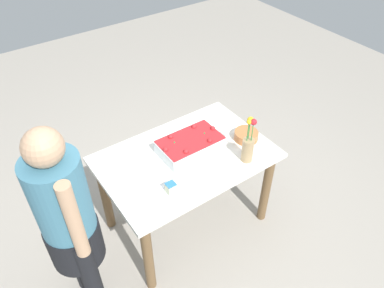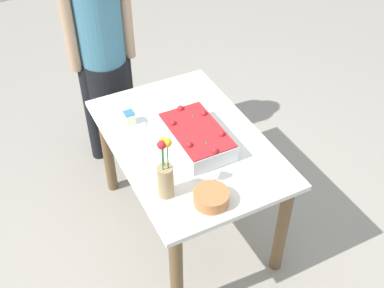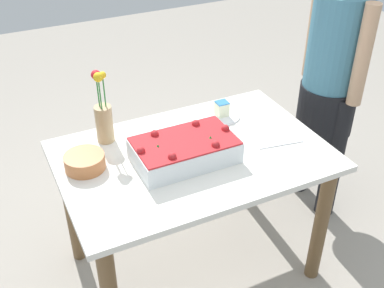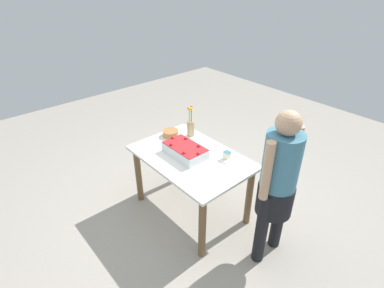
{
  "view_description": "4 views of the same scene",
  "coord_description": "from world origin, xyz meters",
  "px_view_note": "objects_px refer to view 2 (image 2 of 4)",
  "views": [
    {
      "loc": [
        1.09,
        1.63,
        2.52
      ],
      "look_at": [
        -0.03,
        0.03,
        0.85
      ],
      "focal_mm": 35.0,
      "sensor_mm": 36.0,
      "label": 1
    },
    {
      "loc": [
        -1.84,
        0.9,
        2.49
      ],
      "look_at": [
        -0.1,
        0.02,
        0.78
      ],
      "focal_mm": 45.0,
      "sensor_mm": 36.0,
      "label": 2
    },
    {
      "loc": [
        -0.79,
        -1.61,
        1.98
      ],
      "look_at": [
        0.0,
        0.02,
        0.77
      ],
      "focal_mm": 45.0,
      "sensor_mm": 36.0,
      "label": 3
    },
    {
      "loc": [
        1.93,
        -1.67,
        2.39
      ],
      "look_at": [
        0.01,
        0.01,
        0.87
      ],
      "focal_mm": 28.0,
      "sensor_mm": 36.0,
      "label": 4
    }
  ],
  "objects_px": {
    "serving_plate_with_slice": "(130,121)",
    "cake_knife": "(175,97)",
    "flower_vase": "(165,176)",
    "person_standing": "(103,53)",
    "sheet_cake": "(197,137)",
    "fruit_bowl": "(211,197)"
  },
  "relations": [
    {
      "from": "sheet_cake",
      "to": "flower_vase",
      "type": "distance_m",
      "value": 0.41
    },
    {
      "from": "fruit_bowl",
      "to": "person_standing",
      "type": "distance_m",
      "value": 1.38
    },
    {
      "from": "serving_plate_with_slice",
      "to": "cake_knife",
      "type": "xyz_separation_m",
      "value": [
        0.12,
        -0.35,
        -0.02
      ]
    },
    {
      "from": "serving_plate_with_slice",
      "to": "cake_knife",
      "type": "height_order",
      "value": "serving_plate_with_slice"
    },
    {
      "from": "flower_vase",
      "to": "fruit_bowl",
      "type": "relative_size",
      "value": 2.03
    },
    {
      "from": "sheet_cake",
      "to": "serving_plate_with_slice",
      "type": "distance_m",
      "value": 0.43
    },
    {
      "from": "cake_knife",
      "to": "fruit_bowl",
      "type": "xyz_separation_m",
      "value": [
        -0.87,
        0.22,
        0.03
      ]
    },
    {
      "from": "serving_plate_with_slice",
      "to": "cake_knife",
      "type": "bearing_deg",
      "value": -70.62
    },
    {
      "from": "flower_vase",
      "to": "fruit_bowl",
      "type": "height_order",
      "value": "flower_vase"
    },
    {
      "from": "flower_vase",
      "to": "fruit_bowl",
      "type": "distance_m",
      "value": 0.25
    },
    {
      "from": "flower_vase",
      "to": "person_standing",
      "type": "bearing_deg",
      "value": -4.88
    },
    {
      "from": "sheet_cake",
      "to": "serving_plate_with_slice",
      "type": "xyz_separation_m",
      "value": [
        0.33,
        0.27,
        -0.03
      ]
    },
    {
      "from": "cake_knife",
      "to": "fruit_bowl",
      "type": "height_order",
      "value": "fruit_bowl"
    },
    {
      "from": "fruit_bowl",
      "to": "person_standing",
      "type": "relative_size",
      "value": 0.12
    },
    {
      "from": "sheet_cake",
      "to": "serving_plate_with_slice",
      "type": "bearing_deg",
      "value": 38.58
    },
    {
      "from": "sheet_cake",
      "to": "fruit_bowl",
      "type": "height_order",
      "value": "sheet_cake"
    },
    {
      "from": "serving_plate_with_slice",
      "to": "person_standing",
      "type": "bearing_deg",
      "value": -5.75
    },
    {
      "from": "sheet_cake",
      "to": "person_standing",
      "type": "distance_m",
      "value": 0.99
    },
    {
      "from": "fruit_bowl",
      "to": "flower_vase",
      "type": "bearing_deg",
      "value": 49.67
    },
    {
      "from": "cake_knife",
      "to": "person_standing",
      "type": "xyz_separation_m",
      "value": [
        0.51,
        0.29,
        0.12
      ]
    },
    {
      "from": "serving_plate_with_slice",
      "to": "person_standing",
      "type": "height_order",
      "value": "person_standing"
    },
    {
      "from": "flower_vase",
      "to": "fruit_bowl",
      "type": "bearing_deg",
      "value": -130.33
    }
  ]
}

